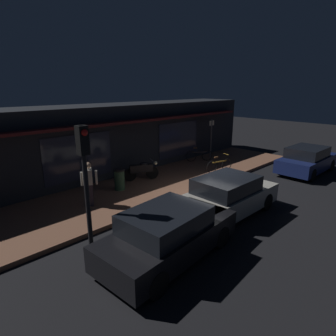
{
  "coord_description": "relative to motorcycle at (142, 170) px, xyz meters",
  "views": [
    {
      "loc": [
        -8.83,
        -6.23,
        4.46
      ],
      "look_at": [
        -0.27,
        2.4,
        0.95
      ],
      "focal_mm": 30.03,
      "sensor_mm": 36.0,
      "label": 1
    }
  ],
  "objects": [
    {
      "name": "bicycle_extra",
      "position": [
        3.76,
        -1.83,
        -0.14
      ],
      "size": [
        1.61,
        0.55,
        0.91
      ],
      "color": "black",
      "rests_on": "sidewalk_slab"
    },
    {
      "name": "parked_car_far",
      "position": [
        -0.05,
        -4.86,
        0.06
      ],
      "size": [
        4.14,
        1.85,
        1.42
      ],
      "color": "black",
      "rests_on": "ground_plane"
    },
    {
      "name": "trash_bin",
      "position": [
        -1.55,
        -0.36,
        -0.03
      ],
      "size": [
        0.48,
        0.48,
        0.93
      ],
      "color": "#2D4C33",
      "rests_on": "sidewalk_slab"
    },
    {
      "name": "bicycle_parked",
      "position": [
        4.74,
        0.34,
        -0.14
      ],
      "size": [
        1.4,
        0.96,
        0.91
      ],
      "color": "black",
      "rests_on": "sidewalk_slab"
    },
    {
      "name": "traffic_light_pole",
      "position": [
        -5.02,
        -3.97,
        1.83
      ],
      "size": [
        0.24,
        0.33,
        3.6
      ],
      "color": "black",
      "rests_on": "ground_plane"
    },
    {
      "name": "person_photographer",
      "position": [
        -3.32,
        -0.97,
        0.38
      ],
      "size": [
        0.59,
        0.44,
        1.67
      ],
      "color": "#28232D",
      "rests_on": "sidewalk_slab"
    },
    {
      "name": "storefront_building",
      "position": [
        0.65,
        2.59,
        1.16
      ],
      "size": [
        18.0,
        3.3,
        3.6
      ],
      "color": "black",
      "rests_on": "ground_plane"
    },
    {
      "name": "sidewalk_slab",
      "position": [
        0.65,
        -0.8,
        -0.57
      ],
      "size": [
        18.0,
        4.0,
        0.15
      ],
      "primitive_type": "cube",
      "color": "brown",
      "rests_on": "ground_plane"
    },
    {
      "name": "motorcycle",
      "position": [
        0.0,
        0.0,
        0.0
      ],
      "size": [
        1.58,
        0.91,
        0.97
      ],
      "color": "black",
      "rests_on": "sidewalk_slab"
    },
    {
      "name": "sign_post",
      "position": [
        6.16,
        0.55,
        0.86
      ],
      "size": [
        0.44,
        0.09,
        2.4
      ],
      "color": "#47474C",
      "rests_on": "sidewalk_slab"
    },
    {
      "name": "parked_car_near",
      "position": [
        -3.48,
        -5.29,
        0.06
      ],
      "size": [
        4.22,
        2.06,
        1.42
      ],
      "color": "black",
      "rests_on": "ground_plane"
    },
    {
      "name": "parked_car_across",
      "position": [
        7.37,
        -4.94,
        0.06
      ],
      "size": [
        4.14,
        1.87,
        1.42
      ],
      "color": "black",
      "rests_on": "ground_plane"
    },
    {
      "name": "ground_plane",
      "position": [
        0.65,
        -3.8,
        -0.65
      ],
      "size": [
        60.0,
        60.0,
        0.0
      ],
      "primitive_type": "plane",
      "color": "black"
    }
  ]
}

